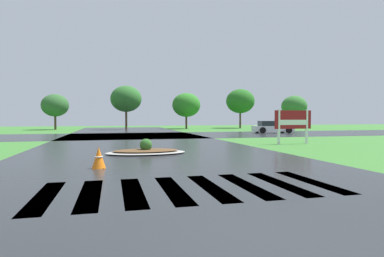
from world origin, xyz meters
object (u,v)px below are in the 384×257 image
(median_island, at_px, (146,151))
(traffic_cone, at_px, (99,158))
(car_white_sedan, at_px, (272,127))
(estate_billboard, at_px, (293,121))

(median_island, distance_m, traffic_cone, 4.25)
(car_white_sedan, bearing_deg, traffic_cone, -122.64)
(median_island, bearing_deg, traffic_cone, -116.65)
(car_white_sedan, bearing_deg, estate_billboard, -105.69)
(estate_billboard, xyz_separation_m, traffic_cone, (-11.28, -6.92, -1.06))
(median_island, distance_m, car_white_sedan, 22.12)
(estate_billboard, bearing_deg, car_white_sedan, -112.84)
(median_island, bearing_deg, car_white_sedan, 47.30)
(median_island, height_order, traffic_cone, traffic_cone)
(estate_billboard, height_order, traffic_cone, estate_billboard)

